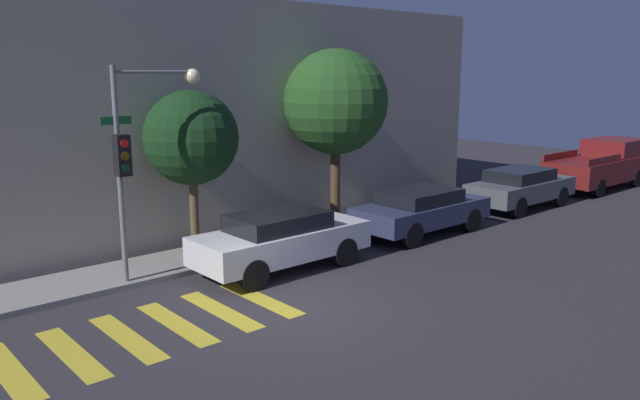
{
  "coord_description": "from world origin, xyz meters",
  "views": [
    {
      "loc": [
        -7.59,
        -9.67,
        4.83
      ],
      "look_at": [
        2.69,
        2.1,
        1.6
      ],
      "focal_mm": 35.0,
      "sensor_mm": 36.0,
      "label": 1
    }
  ],
  "objects": [
    {
      "name": "ground_plane",
      "position": [
        0.0,
        0.0,
        0.0
      ],
      "size": [
        60.0,
        60.0,
        0.0
      ],
      "primitive_type": "plane",
      "color": "#2D2B30"
    },
    {
      "name": "sedan_far_end",
      "position": [
        12.22,
        2.1,
        0.78
      ],
      "size": [
        4.52,
        1.82,
        1.44
      ],
      "color": "#4C5156",
      "rests_on": "ground"
    },
    {
      "name": "tree_near_corner",
      "position": [
        0.36,
        4.41,
        3.16
      ],
      "size": [
        2.42,
        2.42,
        4.39
      ],
      "color": "brown",
      "rests_on": "ground"
    },
    {
      "name": "sedan_middle",
      "position": [
        6.73,
        2.1,
        0.76
      ],
      "size": [
        4.45,
        1.89,
        1.38
      ],
      "color": "#2D3351",
      "rests_on": "ground"
    },
    {
      "name": "traffic_light_pole",
      "position": [
        -1.53,
        3.37,
        3.34
      ],
      "size": [
        2.45,
        0.56,
        4.97
      ],
      "color": "slate",
      "rests_on": "ground"
    },
    {
      "name": "crosswalk",
      "position": [
        -3.19,
        0.8,
        0.0
      ],
      "size": [
        6.52,
        2.6,
        0.0
      ],
      "color": "gold",
      "rests_on": "ground"
    },
    {
      "name": "building_row",
      "position": [
        0.0,
        8.49,
        3.45
      ],
      "size": [
        26.0,
        6.0,
        6.89
      ],
      "primitive_type": "cube",
      "color": "#A89E8E",
      "rests_on": "ground"
    },
    {
      "name": "sidewalk",
      "position": [
        0.0,
        4.15,
        0.07
      ],
      "size": [
        26.0,
        1.89,
        0.14
      ],
      "primitive_type": "cube",
      "color": "gray",
      "rests_on": "ground"
    },
    {
      "name": "tree_midblock",
      "position": [
        5.34,
        4.41,
        3.91
      ],
      "size": [
        3.19,
        3.19,
        5.52
      ],
      "color": "#4C3823",
      "rests_on": "ground"
    },
    {
      "name": "sedan_near_corner",
      "position": [
        1.42,
        2.1,
        0.8
      ],
      "size": [
        4.48,
        1.77,
        1.47
      ],
      "color": "silver",
      "rests_on": "ground"
    },
    {
      "name": "pickup_truck",
      "position": [
        18.35,
        2.1,
        1.0
      ],
      "size": [
        5.48,
        2.11,
        1.99
      ],
      "color": "maroon",
      "rests_on": "ground"
    }
  ]
}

